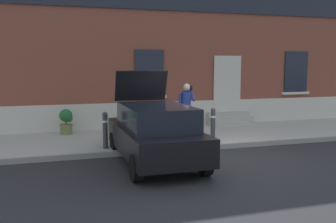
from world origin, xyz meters
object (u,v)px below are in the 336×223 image
object	(u,v)px
bollard_far_left	(105,129)
person_on_phone	(186,106)
planter_olive	(66,121)
hatchback_car_black	(155,132)
bollard_near_person	(213,123)
planter_charcoal	(136,118)

from	to	relation	value
bollard_far_left	person_on_phone	bearing A→B (deg)	21.64
bollard_far_left	person_on_phone	distance (m)	3.05
bollard_far_left	planter_olive	xyz separation A→B (m)	(-0.94, 2.64, -0.11)
person_on_phone	planter_olive	distance (m)	4.08
planter_olive	bollard_far_left	bearing A→B (deg)	-70.31
bollard_far_left	person_on_phone	size ratio (longest dim) A/B	0.60
person_on_phone	planter_olive	xyz separation A→B (m)	(-3.75, 1.53, -0.54)
hatchback_car_black	bollard_near_person	bearing A→B (deg)	32.79
planter_olive	planter_charcoal	size ratio (longest dim) A/B	1.00
hatchback_car_black	bollard_near_person	size ratio (longest dim) A/B	3.90
planter_charcoal	person_on_phone	bearing A→B (deg)	-49.16
planter_olive	planter_charcoal	world-z (taller)	same
bollard_near_person	planter_charcoal	bearing A→B (deg)	124.48
bollard_near_person	person_on_phone	xyz separation A→B (m)	(-0.49, 1.11, 0.43)
hatchback_car_black	planter_charcoal	size ratio (longest dim) A/B	4.73
bollard_near_person	planter_charcoal	xyz separation A→B (m)	(-1.83, 2.66, -0.11)
hatchback_car_black	planter_olive	bearing A→B (deg)	115.99
hatchback_car_black	planter_olive	distance (m)	4.55
hatchback_car_black	bollard_far_left	size ratio (longest dim) A/B	3.90
bollard_far_left	person_on_phone	world-z (taller)	person_on_phone
hatchback_car_black	bollard_near_person	xyz separation A→B (m)	(2.25, 1.45, -0.09)
planter_olive	planter_charcoal	distance (m)	2.41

